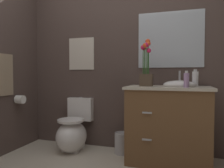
{
  "coord_description": "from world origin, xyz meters",
  "views": [
    {
      "loc": [
        0.77,
        -1.41,
        1.01
      ],
      "look_at": [
        -0.03,
        1.1,
        0.9
      ],
      "focal_mm": 35.06,
      "sensor_mm": 36.0,
      "label": 1
    }
  ],
  "objects_px": {
    "trash_bin": "(122,143)",
    "toilet_paper_roll": "(20,99)",
    "vanity_cabinet": "(168,124)",
    "soap_bottle": "(195,79)",
    "toilet": "(73,132)",
    "lotion_bottle": "(186,80)",
    "hanging_towel": "(4,75)",
    "wall_mirror": "(170,40)",
    "flower_vase": "(146,68)",
    "wall_poster": "(81,54)"
  },
  "relations": [
    {
      "from": "wall_poster",
      "to": "toilet_paper_roll",
      "type": "distance_m",
      "value": 1.04
    },
    {
      "from": "toilet_paper_roll",
      "to": "flower_vase",
      "type": "bearing_deg",
      "value": 5.1
    },
    {
      "from": "soap_bottle",
      "to": "vanity_cabinet",
      "type": "bearing_deg",
      "value": -158.74
    },
    {
      "from": "hanging_towel",
      "to": "toilet_paper_roll",
      "type": "distance_m",
      "value": 0.4
    },
    {
      "from": "toilet",
      "to": "soap_bottle",
      "type": "xyz_separation_m",
      "value": [
        1.52,
        0.09,
        0.72
      ]
    },
    {
      "from": "wall_poster",
      "to": "hanging_towel",
      "type": "relative_size",
      "value": 0.87
    },
    {
      "from": "flower_vase",
      "to": "soap_bottle",
      "type": "height_order",
      "value": "flower_vase"
    },
    {
      "from": "trash_bin",
      "to": "wall_poster",
      "type": "bearing_deg",
      "value": 163.86
    },
    {
      "from": "soap_bottle",
      "to": "toilet_paper_roll",
      "type": "relative_size",
      "value": 1.76
    },
    {
      "from": "flower_vase",
      "to": "vanity_cabinet",
      "type": "bearing_deg",
      "value": 5.03
    },
    {
      "from": "soap_bottle",
      "to": "trash_bin",
      "type": "relative_size",
      "value": 0.71
    },
    {
      "from": "vanity_cabinet",
      "to": "wall_mirror",
      "type": "height_order",
      "value": "wall_mirror"
    },
    {
      "from": "lotion_bottle",
      "to": "toilet_paper_roll",
      "type": "height_order",
      "value": "lotion_bottle"
    },
    {
      "from": "wall_poster",
      "to": "wall_mirror",
      "type": "height_order",
      "value": "wall_mirror"
    },
    {
      "from": "wall_poster",
      "to": "toilet_paper_roll",
      "type": "height_order",
      "value": "wall_poster"
    },
    {
      "from": "wall_mirror",
      "to": "soap_bottle",
      "type": "bearing_deg",
      "value": -31.99
    },
    {
      "from": "soap_bottle",
      "to": "wall_mirror",
      "type": "bearing_deg",
      "value": 148.01
    },
    {
      "from": "wall_poster",
      "to": "hanging_towel",
      "type": "xyz_separation_m",
      "value": [
        -0.73,
        -0.68,
        -0.3
      ]
    },
    {
      "from": "soap_bottle",
      "to": "wall_mirror",
      "type": "relative_size",
      "value": 0.24
    },
    {
      "from": "vanity_cabinet",
      "to": "wall_poster",
      "type": "height_order",
      "value": "wall_poster"
    },
    {
      "from": "soap_bottle",
      "to": "lotion_bottle",
      "type": "relative_size",
      "value": 1.11
    },
    {
      "from": "wall_poster",
      "to": "hanging_towel",
      "type": "height_order",
      "value": "wall_poster"
    },
    {
      "from": "trash_bin",
      "to": "toilet_paper_roll",
      "type": "bearing_deg",
      "value": -168.26
    },
    {
      "from": "lotion_bottle",
      "to": "trash_bin",
      "type": "distance_m",
      "value": 1.15
    },
    {
      "from": "wall_mirror",
      "to": "trash_bin",
      "type": "bearing_deg",
      "value": -161.99
    },
    {
      "from": "toilet",
      "to": "wall_poster",
      "type": "height_order",
      "value": "wall_poster"
    },
    {
      "from": "trash_bin",
      "to": "wall_mirror",
      "type": "xyz_separation_m",
      "value": [
        0.58,
        0.19,
        1.31
      ]
    },
    {
      "from": "lotion_bottle",
      "to": "hanging_towel",
      "type": "height_order",
      "value": "hanging_towel"
    },
    {
      "from": "toilet",
      "to": "hanging_towel",
      "type": "height_order",
      "value": "hanging_towel"
    },
    {
      "from": "flower_vase",
      "to": "trash_bin",
      "type": "bearing_deg",
      "value": 158.74
    },
    {
      "from": "vanity_cabinet",
      "to": "hanging_towel",
      "type": "distance_m",
      "value": 2.08
    },
    {
      "from": "lotion_bottle",
      "to": "toilet_paper_roll",
      "type": "relative_size",
      "value": 1.59
    },
    {
      "from": "soap_bottle",
      "to": "wall_poster",
      "type": "height_order",
      "value": "wall_poster"
    },
    {
      "from": "lotion_bottle",
      "to": "wall_poster",
      "type": "bearing_deg",
      "value": 162.5
    },
    {
      "from": "lotion_bottle",
      "to": "flower_vase",
      "type": "bearing_deg",
      "value": 163.39
    },
    {
      "from": "toilet",
      "to": "trash_bin",
      "type": "bearing_deg",
      "value": 7.01
    },
    {
      "from": "lotion_bottle",
      "to": "hanging_towel",
      "type": "xyz_separation_m",
      "value": [
        -2.15,
        -0.23,
        0.05
      ]
    },
    {
      "from": "vanity_cabinet",
      "to": "trash_bin",
      "type": "distance_m",
      "value": 0.67
    },
    {
      "from": "flower_vase",
      "to": "trash_bin",
      "type": "relative_size",
      "value": 2.01
    },
    {
      "from": "toilet",
      "to": "vanity_cabinet",
      "type": "height_order",
      "value": "vanity_cabinet"
    },
    {
      "from": "lotion_bottle",
      "to": "wall_mirror",
      "type": "height_order",
      "value": "wall_mirror"
    },
    {
      "from": "vanity_cabinet",
      "to": "soap_bottle",
      "type": "bearing_deg",
      "value": 21.26
    },
    {
      "from": "hanging_towel",
      "to": "flower_vase",
      "type": "bearing_deg",
      "value": 11.95
    },
    {
      "from": "toilet",
      "to": "vanity_cabinet",
      "type": "relative_size",
      "value": 0.65
    },
    {
      "from": "soap_bottle",
      "to": "hanging_towel",
      "type": "distance_m",
      "value": 2.31
    },
    {
      "from": "flower_vase",
      "to": "toilet_paper_roll",
      "type": "height_order",
      "value": "flower_vase"
    },
    {
      "from": "flower_vase",
      "to": "wall_mirror",
      "type": "relative_size",
      "value": 0.68
    },
    {
      "from": "toilet",
      "to": "flower_vase",
      "type": "distance_m",
      "value": 1.29
    },
    {
      "from": "toilet",
      "to": "lotion_bottle",
      "type": "bearing_deg",
      "value": -7.21
    },
    {
      "from": "toilet_paper_roll",
      "to": "toilet",
      "type": "bearing_deg",
      "value": 16.12
    }
  ]
}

